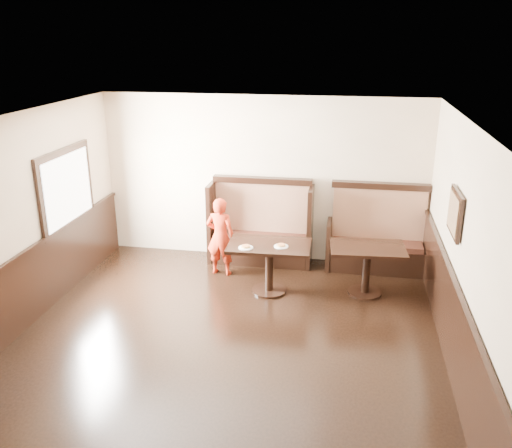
% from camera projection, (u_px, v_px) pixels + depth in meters
% --- Properties ---
extents(ground, '(7.00, 7.00, 0.00)m').
position_uv_depth(ground, '(215.00, 369.00, 6.37)').
color(ground, black).
rests_on(ground, ground).
extents(room_shell, '(7.00, 7.00, 7.00)m').
position_uv_depth(room_shell, '(195.00, 305.00, 6.46)').
color(room_shell, beige).
rests_on(room_shell, ground).
extents(booth_main, '(1.75, 0.72, 1.45)m').
position_uv_depth(booth_main, '(261.00, 232.00, 9.26)').
color(booth_main, black).
rests_on(booth_main, ground).
extents(booth_neighbor, '(1.65, 0.72, 1.45)m').
position_uv_depth(booth_neighbor, '(377.00, 241.00, 8.95)').
color(booth_neighbor, black).
rests_on(booth_neighbor, ground).
extents(table_main, '(1.24, 0.80, 0.78)m').
position_uv_depth(table_main, '(269.00, 255.00, 8.09)').
color(table_main, black).
rests_on(table_main, ground).
extents(table_neighbor, '(1.14, 0.79, 0.76)m').
position_uv_depth(table_neighbor, '(367.00, 259.00, 8.05)').
color(table_neighbor, black).
rests_on(table_neighbor, ground).
extents(child, '(0.50, 0.35, 1.29)m').
position_uv_depth(child, '(220.00, 237.00, 8.70)').
color(child, '#B22912').
rests_on(child, ground).
extents(pizza_plate_left, '(0.22, 0.22, 0.04)m').
position_uv_depth(pizza_plate_left, '(246.00, 247.00, 7.88)').
color(pizza_plate_left, white).
rests_on(pizza_plate_left, table_main).
extents(pizza_plate_right, '(0.21, 0.21, 0.04)m').
position_uv_depth(pizza_plate_right, '(281.00, 246.00, 7.93)').
color(pizza_plate_right, white).
rests_on(pizza_plate_right, table_main).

